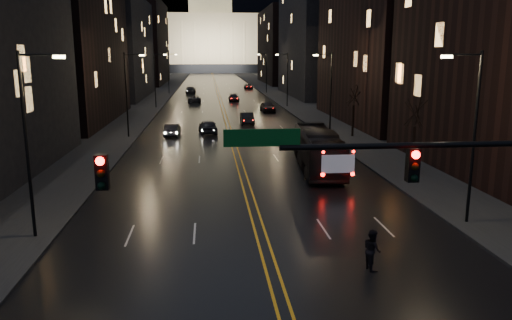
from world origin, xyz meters
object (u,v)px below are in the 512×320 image
object	(u,v)px
traffic_signal	(488,180)
pedestrian_b	(372,250)
bus	(318,150)
oncoming_car_a	(208,127)
receding_car_a	(247,119)
oncoming_car_b	(172,130)

from	to	relation	value
traffic_signal	pedestrian_b	distance (m)	6.78
traffic_signal	bus	bearing A→B (deg)	90.01
pedestrian_b	oncoming_car_a	bearing A→B (deg)	1.10
oncoming_car_a	receding_car_a	size ratio (longest dim) A/B	1.04
bus	receding_car_a	world-z (taller)	bus
bus	oncoming_car_a	bearing A→B (deg)	118.44
oncoming_car_a	pedestrian_b	world-z (taller)	pedestrian_b
receding_car_a	pedestrian_b	distance (m)	44.29
receding_car_a	pedestrian_b	xyz separation A→B (m)	(1.67, -44.26, 0.13)
receding_car_a	pedestrian_b	bearing A→B (deg)	-88.14
traffic_signal	receding_car_a	xyz separation A→B (m)	(-3.41, 49.27, -4.36)
bus	receding_car_a	bearing A→B (deg)	101.96
traffic_signal	receding_car_a	size ratio (longest dim) A/B	3.83
bus	oncoming_car_b	distance (m)	21.40
pedestrian_b	oncoming_car_b	bearing A→B (deg)	7.43
oncoming_car_a	receding_car_a	distance (m)	8.69
oncoming_car_a	receding_car_a	world-z (taller)	oncoming_car_a
receding_car_a	traffic_signal	bearing A→B (deg)	-86.34
traffic_signal	oncoming_car_b	distance (m)	42.74
oncoming_car_a	pedestrian_b	distance (m)	37.75
receding_car_a	oncoming_car_b	bearing A→B (deg)	-136.37
traffic_signal	oncoming_car_b	size ratio (longest dim) A/B	4.09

